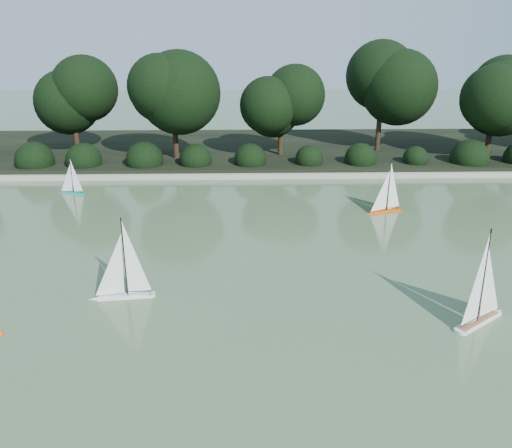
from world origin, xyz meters
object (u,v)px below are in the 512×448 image
object	(u,v)px
sailboat_white_a	(119,285)
race_buoy	(0,334)
sailboat_orange	(384,204)
sailboat_white_b	(484,306)
sailboat_teal	(70,187)

from	to	relation	value
sailboat_white_a	race_buoy	world-z (taller)	sailboat_white_a
sailboat_white_a	sailboat_orange	xyz separation A→B (m)	(6.28, 4.76, -0.02)
sailboat_orange	race_buoy	world-z (taller)	sailboat_orange
sailboat_orange	race_buoy	xyz separation A→B (m)	(-8.01, -5.96, -0.25)
sailboat_white_a	race_buoy	xyz separation A→B (m)	(-1.73, -1.21, -0.27)
sailboat_white_b	race_buoy	distance (m)	8.22
sailboat_white_b	sailboat_orange	xyz separation A→B (m)	(-0.20, 5.75, -0.04)
race_buoy	sailboat_teal	bearing A→B (deg)	99.79
sailboat_teal	race_buoy	xyz separation A→B (m)	(1.38, -8.02, -0.19)
race_buoy	sailboat_white_a	bearing A→B (deg)	34.92
sailboat_white_a	race_buoy	distance (m)	2.12
sailboat_white_b	sailboat_orange	distance (m)	5.75
sailboat_white_a	sailboat_white_b	bearing A→B (deg)	-8.68
sailboat_teal	sailboat_orange	bearing A→B (deg)	-12.38
race_buoy	sailboat_orange	bearing A→B (deg)	36.68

